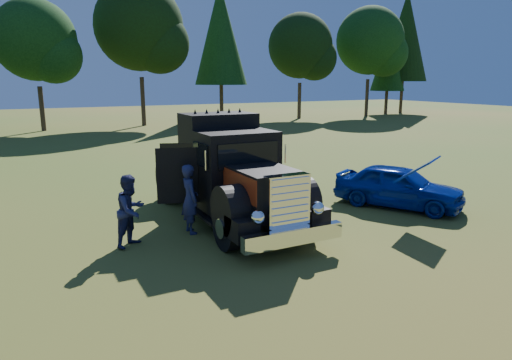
% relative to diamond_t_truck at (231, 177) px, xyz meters
% --- Properties ---
extents(ground, '(120.00, 120.00, 0.00)m').
position_rel_diamond_t_truck_xyz_m(ground, '(0.55, -1.58, -1.28)').
color(ground, '#315F1C').
rests_on(ground, ground).
extents(treeline, '(72.10, 24.04, 13.84)m').
position_rel_diamond_t_truck_xyz_m(treeline, '(-1.33, 25.95, 6.35)').
color(treeline, '#2D2116').
rests_on(treeline, ground).
extents(diamond_t_truck, '(3.33, 7.16, 3.00)m').
position_rel_diamond_t_truck_xyz_m(diamond_t_truck, '(0.00, 0.00, 0.00)').
color(diamond_t_truck, black).
rests_on(diamond_t_truck, ground).
extents(hotrod_coupe, '(3.31, 4.31, 1.89)m').
position_rel_diamond_t_truck_xyz_m(hotrod_coupe, '(5.27, -1.14, -0.60)').
color(hotrod_coupe, '#061D90').
rests_on(hotrod_coupe, ground).
extents(spectator_near, '(0.44, 0.67, 1.83)m').
position_rel_diamond_t_truck_xyz_m(spectator_near, '(-1.39, -0.48, -0.37)').
color(spectator_near, '#1B2740').
rests_on(spectator_near, ground).
extents(spectator_far, '(1.08, 1.05, 1.76)m').
position_rel_diamond_t_truck_xyz_m(spectator_far, '(-2.97, -0.73, -0.40)').
color(spectator_far, '#1C1E42').
rests_on(spectator_far, ground).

